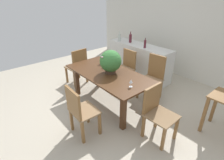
# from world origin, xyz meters

# --- Properties ---
(ground_plane) EXTENTS (7.04, 7.04, 0.00)m
(ground_plane) POSITION_xyz_m (0.00, 0.00, 0.00)
(ground_plane) COLOR #BCB29E
(back_wall) EXTENTS (6.40, 0.10, 2.60)m
(back_wall) POSITION_xyz_m (0.00, 2.60, 1.30)
(back_wall) COLOR silver
(back_wall) RESTS_ON ground
(dining_table) EXTENTS (1.90, 0.94, 0.75)m
(dining_table) POSITION_xyz_m (0.00, 0.01, 0.63)
(dining_table) COLOR #4C2D19
(dining_table) RESTS_ON ground
(chair_foot_end) EXTENTS (0.48, 0.45, 0.92)m
(chair_foot_end) POSITION_xyz_m (1.25, 0.00, 0.52)
(chair_foot_end) COLOR brown
(chair_foot_end) RESTS_ON ground
(chair_far_left) EXTENTS (0.48, 0.42, 0.92)m
(chair_far_left) POSITION_xyz_m (-0.42, 0.97, 0.52)
(chair_far_left) COLOR brown
(chair_far_left) RESTS_ON ground
(chair_near_right) EXTENTS (0.48, 0.42, 0.92)m
(chair_near_right) POSITION_xyz_m (0.42, -0.95, 0.52)
(chair_near_right) COLOR brown
(chair_near_right) RESTS_ON ground
(chair_head_end) EXTENTS (0.48, 0.51, 0.96)m
(chair_head_end) POSITION_xyz_m (-1.25, 0.01, 0.54)
(chair_head_end) COLOR brown
(chair_head_end) RESTS_ON ground
(chair_far_right) EXTENTS (0.48, 0.50, 1.00)m
(chair_far_right) POSITION_xyz_m (0.42, 0.98, 0.55)
(chair_far_right) COLOR brown
(chair_far_right) RESTS_ON ground
(flower_centerpiece) EXTENTS (0.44, 0.44, 0.48)m
(flower_centerpiece) POSITION_xyz_m (0.03, 0.05, 1.00)
(flower_centerpiece) COLOR #4C3828
(flower_centerpiece) RESTS_ON dining_table
(crystal_vase_left) EXTENTS (0.11, 0.11, 0.19)m
(crystal_vase_left) POSITION_xyz_m (-0.50, 0.27, 0.86)
(crystal_vase_left) COLOR silver
(crystal_vase_left) RESTS_ON dining_table
(crystal_vase_center_near) EXTENTS (0.08, 0.08, 0.20)m
(crystal_vase_center_near) POSITION_xyz_m (-0.33, 0.24, 0.87)
(crystal_vase_center_near) COLOR silver
(crystal_vase_center_near) RESTS_ON dining_table
(wine_glass) EXTENTS (0.06, 0.06, 0.14)m
(wine_glass) POSITION_xyz_m (0.72, -0.07, 0.85)
(wine_glass) COLOR silver
(wine_glass) RESTS_ON dining_table
(kitchen_counter) EXTENTS (1.94, 0.54, 0.92)m
(kitchen_counter) POSITION_xyz_m (-0.58, 1.61, 0.46)
(kitchen_counter) COLOR silver
(kitchen_counter) RESTS_ON ground
(wine_bottle_clear) EXTENTS (0.06, 0.06, 0.26)m
(wine_bottle_clear) POSITION_xyz_m (-0.30, 1.48, 1.03)
(wine_bottle_clear) COLOR #511E28
(wine_bottle_clear) RESTS_ON kitchen_counter
(wine_bottle_green) EXTENTS (0.08, 0.08, 0.30)m
(wine_bottle_green) POSITION_xyz_m (-0.93, 1.59, 1.04)
(wine_bottle_green) COLOR #511E28
(wine_bottle_green) RESTS_ON kitchen_counter
(wine_bottle_amber) EXTENTS (0.07, 0.07, 0.28)m
(wine_bottle_amber) POSITION_xyz_m (-1.24, 1.45, 1.03)
(wine_bottle_amber) COLOR #B2BFB7
(wine_bottle_amber) RESTS_ON kitchen_counter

